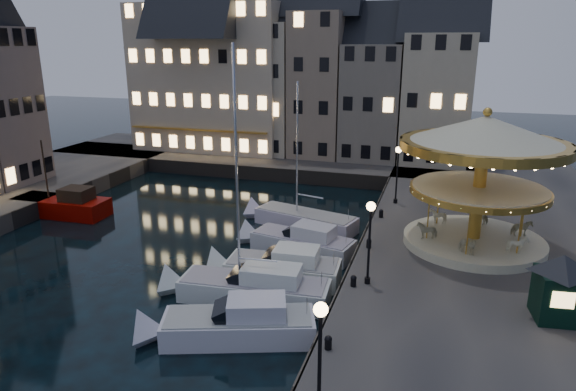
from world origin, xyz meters
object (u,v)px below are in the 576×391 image
(streetlamp_a, at_px, (320,347))
(ticket_kiosk, at_px, (561,276))
(red_fishing_boat, at_px, (63,206))
(streetlamp_c, at_px, (398,167))
(bollard_d, at_px, (381,213))
(carousel, at_px, (483,157))
(streetlamp_b, at_px, (370,231))
(motorboat_f, at_px, (299,219))
(bollard_b, at_px, (353,280))
(bollard_c, at_px, (369,243))
(motorboat_b, at_px, (229,326))
(bollard_a, at_px, (328,342))
(motorboat_e, at_px, (297,242))
(motorboat_d, at_px, (276,268))
(motorboat_c, at_px, (247,287))

(streetlamp_a, bearing_deg, ticket_kiosk, 47.99)
(red_fishing_boat, bearing_deg, streetlamp_a, -35.70)
(streetlamp_c, bearing_deg, bollard_d, -99.73)
(red_fishing_boat, height_order, carousel, carousel)
(streetlamp_b, distance_m, bollard_d, 10.30)
(streetlamp_b, xyz_separation_m, bollard_d, (-0.60, 10.00, -2.41))
(bollard_d, height_order, motorboat_f, motorboat_f)
(bollard_b, height_order, bollard_c, same)
(red_fishing_boat, distance_m, carousel, 29.74)
(streetlamp_a, distance_m, motorboat_b, 8.32)
(bollard_a, height_order, bollard_b, same)
(streetlamp_b, xyz_separation_m, motorboat_e, (-5.23, 5.68, -3.38))
(streetlamp_b, height_order, motorboat_d, streetlamp_b)
(streetlamp_b, height_order, ticket_kiosk, streetlamp_b)
(bollard_b, relative_size, motorboat_d, 0.08)
(motorboat_e, bearing_deg, bollard_d, 43.04)
(motorboat_f, distance_m, red_fishing_boat, 17.89)
(streetlamp_a, distance_m, bollard_a, 4.71)
(bollard_a, bearing_deg, motorboat_d, 121.40)
(streetlamp_c, xyz_separation_m, bollard_c, (-0.60, -9.00, -2.41))
(ticket_kiosk, bearing_deg, streetlamp_a, -132.01)
(motorboat_e, xyz_separation_m, ticket_kiosk, (13.37, -6.64, 2.64))
(carousel, bearing_deg, bollard_d, 149.77)
(bollard_c, height_order, bollard_d, same)
(bollard_a, distance_m, motorboat_c, 7.35)
(bollard_d, distance_m, motorboat_c, 12.28)
(motorboat_f, bearing_deg, bollard_b, -61.44)
(red_fishing_boat, distance_m, ticket_kiosk, 33.31)
(motorboat_b, bearing_deg, carousel, 47.08)
(streetlamp_a, relative_size, bollard_b, 7.32)
(bollard_a, relative_size, motorboat_f, 0.05)
(bollard_d, bearing_deg, streetlamp_b, -86.57)
(motorboat_d, relative_size, carousel, 0.80)
(motorboat_c, bearing_deg, red_fishing_boat, 155.40)
(motorboat_d, bearing_deg, carousel, 25.81)
(motorboat_c, xyz_separation_m, motorboat_d, (0.67, 2.66, -0.04))
(motorboat_f, bearing_deg, bollard_a, -70.29)
(motorboat_c, bearing_deg, motorboat_b, -80.66)
(streetlamp_c, height_order, motorboat_c, motorboat_c)
(bollard_c, bearing_deg, motorboat_e, 165.72)
(motorboat_e, xyz_separation_m, carousel, (10.35, 0.99, 5.89))
(motorboat_b, relative_size, motorboat_e, 1.02)
(streetlamp_b, relative_size, motorboat_d, 0.57)
(motorboat_d, bearing_deg, bollard_c, 31.54)
(streetlamp_b, distance_m, bollard_c, 5.14)
(motorboat_c, relative_size, motorboat_e, 1.53)
(bollard_d, height_order, ticket_kiosk, ticket_kiosk)
(motorboat_c, distance_m, motorboat_d, 2.74)
(streetlamp_c, xyz_separation_m, motorboat_d, (-5.26, -11.86, -3.38))
(motorboat_d, bearing_deg, bollard_a, -58.60)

